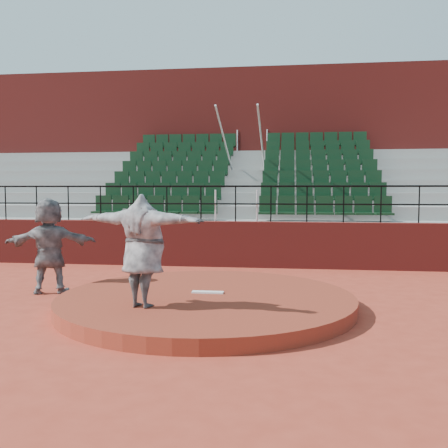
{
  "coord_description": "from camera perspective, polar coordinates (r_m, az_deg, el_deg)",
  "views": [
    {
      "loc": [
        1.54,
        -9.07,
        2.22
      ],
      "look_at": [
        0.0,
        2.5,
        1.4
      ],
      "focal_mm": 40.0,
      "sensor_mm": 36.0,
      "label": 1
    }
  ],
  "objects": [
    {
      "name": "pitchers_mound",
      "position": [
        9.43,
        -2.02,
        -8.81
      ],
      "size": [
        5.5,
        5.5,
        0.25
      ],
      "primitive_type": "cylinder",
      "color": "maroon",
      "rests_on": "ground"
    },
    {
      "name": "pitching_rubber",
      "position": [
        9.55,
        -1.87,
        -7.79
      ],
      "size": [
        0.6,
        0.15,
        0.03
      ],
      "primitive_type": "cube",
      "color": "white",
      "rests_on": "pitchers_mound"
    },
    {
      "name": "fielder",
      "position": [
        11.26,
        -19.32,
        -2.34
      ],
      "size": [
        1.98,
        1.1,
        2.04
      ],
      "primitive_type": "imported",
      "rotation": [
        0.0,
        0.0,
        3.42
      ],
      "color": "black",
      "rests_on": "ground"
    },
    {
      "name": "wall_railing",
      "position": [
        14.15,
        1.33,
        3.24
      ],
      "size": [
        24.04,
        0.05,
        1.03
      ],
      "color": "black",
      "rests_on": "boundary_wall"
    },
    {
      "name": "press_box_facade",
      "position": [
        21.76,
        3.53,
        7.51
      ],
      "size": [
        24.0,
        3.0,
        7.1
      ],
      "primitive_type": "cube",
      "color": "maroon",
      "rests_on": "ground"
    },
    {
      "name": "ground",
      "position": [
        9.46,
        -2.02,
        -9.55
      ],
      "size": [
        90.0,
        90.0,
        0.0
      ],
      "primitive_type": "plane",
      "color": "#A93926",
      "rests_on": "ground"
    },
    {
      "name": "seating_deck",
      "position": [
        17.79,
        2.6,
        1.53
      ],
      "size": [
        24.0,
        5.97,
        4.63
      ],
      "color": "gray",
      "rests_on": "ground"
    },
    {
      "name": "boundary_wall",
      "position": [
        14.24,
        1.32,
        -2.32
      ],
      "size": [
        24.0,
        0.3,
        1.3
      ],
      "primitive_type": "cube",
      "color": "maroon",
      "rests_on": "ground"
    },
    {
      "name": "pitcher",
      "position": [
        8.41,
        -9.27,
        -3.03
      ],
      "size": [
        2.4,
        1.21,
        1.89
      ],
      "primitive_type": "imported",
      "rotation": [
        0.0,
        0.0,
        2.88
      ],
      "color": "black",
      "rests_on": "pitchers_mound"
    }
  ]
}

